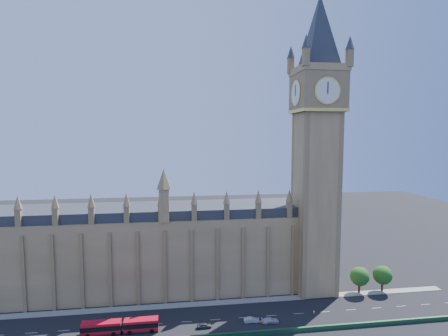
{
  "coord_description": "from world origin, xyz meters",
  "views": [
    {
      "loc": [
        -6.33,
        -91.84,
        50.88
      ],
      "look_at": [
        7.77,
        10.0,
        41.29
      ],
      "focal_mm": 28.0,
      "sensor_mm": 36.0,
      "label": 1
    }
  ],
  "objects": [
    {
      "name": "ground",
      "position": [
        0.0,
        0.0,
        0.0
      ],
      "size": [
        400.0,
        400.0,
        0.0
      ],
      "primitive_type": "plane",
      "color": "black",
      "rests_on": "ground"
    },
    {
      "name": "palace_westminster",
      "position": [
        -25.0,
        22.0,
        13.86
      ],
      "size": [
        120.0,
        20.0,
        28.0
      ],
      "color": "olive",
      "rests_on": "ground"
    },
    {
      "name": "elizabeth_tower",
      "position": [
        38.0,
        13.99,
        54.56
      ],
      "size": [
        20.59,
        20.59,
        105.0
      ],
      "color": "olive",
      "rests_on": "ground"
    },
    {
      "name": "kerb_north",
      "position": [
        0.0,
        9.5,
        0.08
      ],
      "size": [
        160.0,
        3.0,
        0.16
      ],
      "primitive_type": "cube",
      "color": "gray",
      "rests_on": "ground"
    },
    {
      "name": "tree_east_near",
      "position": [
        52.22,
        10.08,
        5.64
      ],
      "size": [
        6.0,
        6.0,
        8.5
      ],
      "color": "#382619",
      "rests_on": "ground"
    },
    {
      "name": "tree_east_far",
      "position": [
        60.22,
        10.08,
        5.64
      ],
      "size": [
        6.0,
        6.0,
        8.5
      ],
      "color": "#382619",
      "rests_on": "ground"
    },
    {
      "name": "red_bus",
      "position": [
        -21.11,
        -3.02,
        1.73
      ],
      "size": [
        19.35,
        3.15,
        3.29
      ],
      "rotation": [
        0.0,
        0.0,
        0.0
      ],
      "color": "red",
      "rests_on": "ground"
    },
    {
      "name": "car_grey",
      "position": [
        0.58,
        -3.72,
        0.66
      ],
      "size": [
        3.95,
        1.72,
        1.32
      ],
      "primitive_type": "imported",
      "rotation": [
        0.0,
        0.0,
        1.61
      ],
      "color": "#404147",
      "rests_on": "ground"
    },
    {
      "name": "car_silver",
      "position": [
        13.6,
        -2.77,
        0.69
      ],
      "size": [
        4.27,
        1.63,
        1.39
      ],
      "primitive_type": "imported",
      "rotation": [
        0.0,
        0.0,
        1.53
      ],
      "color": "#B4B8BD",
      "rests_on": "ground"
    },
    {
      "name": "car_white",
      "position": [
        18.55,
        -3.74,
        0.69
      ],
      "size": [
        4.78,
        2.04,
        1.37
      ],
      "primitive_type": "imported",
      "rotation": [
        0.0,
        0.0,
        1.6
      ],
      "color": "silver",
      "rests_on": "ground"
    },
    {
      "name": "cone_a",
      "position": [
        19.01,
        -1.78,
        0.32
      ],
      "size": [
        0.47,
        0.47,
        0.64
      ],
      "rotation": [
        0.0,
        0.0,
        0.19
      ],
      "color": "black",
      "rests_on": "ground"
    },
    {
      "name": "cone_b",
      "position": [
        32.49,
        -0.31,
        0.39
      ],
      "size": [
        0.64,
        0.64,
        0.79
      ],
      "rotation": [
        0.0,
        0.0,
        0.37
      ],
      "color": "black",
      "rests_on": "ground"
    },
    {
      "name": "cone_c",
      "position": [
        15.81,
        -1.64,
        0.33
      ],
      "size": [
        0.46,
        0.46,
        0.66
      ],
      "rotation": [
        0.0,
        0.0,
        -0.11
      ],
      "color": "black",
      "rests_on": "ground"
    },
    {
      "name": "cone_d",
      "position": [
        16.02,
        -3.51,
        0.4
      ],
      "size": [
        0.52,
        0.52,
        0.8
      ],
      "rotation": [
        0.0,
        0.0,
        0.03
      ],
      "color": "black",
      "rests_on": "ground"
    }
  ]
}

